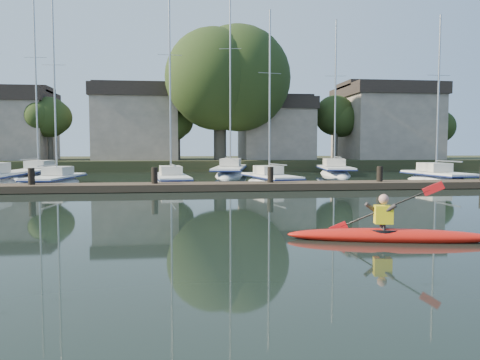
{
  "coord_description": "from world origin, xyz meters",
  "views": [
    {
      "loc": [
        -1.55,
        -10.1,
        2.21
      ],
      "look_at": [
        0.21,
        4.32,
        1.2
      ],
      "focal_mm": 35.0,
      "sensor_mm": 36.0,
      "label": 1
    }
  ],
  "objects": [
    {
      "name": "ground",
      "position": [
        0.0,
        0.0,
        0.0
      ],
      "size": [
        160.0,
        160.0,
        0.0
      ],
      "primitive_type": "plane",
      "color": "black",
      "rests_on": "ground"
    },
    {
      "name": "kayak",
      "position": [
        3.29,
        0.37,
        0.19
      ],
      "size": [
        4.88,
        1.7,
        1.55
      ],
      "rotation": [
        0.0,
        0.0,
        -0.22
      ],
      "color": "red",
      "rests_on": "ground"
    },
    {
      "name": "dock",
      "position": [
        0.0,
        14.0,
        0.2
      ],
      "size": [
        34.0,
        2.0,
        1.8
      ],
      "color": "#4A362A",
      "rests_on": "ground"
    },
    {
      "name": "sailboat_1",
      "position": [
        -9.1,
        18.8,
        -0.17
      ],
      "size": [
        2.59,
        7.63,
        12.24
      ],
      "rotation": [
        0.0,
        0.0,
        -0.1
      ],
      "color": "white",
      "rests_on": "ground"
    },
    {
      "name": "sailboat_2",
      "position": [
        -2.27,
        18.47,
        -0.17
      ],
      "size": [
        2.74,
        8.22,
        13.35
      ],
      "rotation": [
        0.0,
        0.0,
        0.11
      ],
      "color": "white",
      "rests_on": "ground"
    },
    {
      "name": "sailboat_3",
      "position": [
        3.74,
        17.94,
        -0.17
      ],
      "size": [
        3.21,
        7.46,
        11.66
      ],
      "rotation": [
        0.0,
        0.0,
        0.19
      ],
      "color": "white",
      "rests_on": "ground"
    },
    {
      "name": "sailboat_4",
      "position": [
        14.85,
        18.37,
        -0.19
      ],
      "size": [
        2.55,
        7.16,
        11.98
      ],
      "rotation": [
        0.0,
        0.0,
        0.06
      ],
      "color": "white",
      "rests_on": "ground"
    },
    {
      "name": "sailboat_5",
      "position": [
        -12.38,
        26.34,
        -0.19
      ],
      "size": [
        2.59,
        9.31,
        15.26
      ],
      "rotation": [
        0.0,
        0.0,
        -0.05
      ],
      "color": "white",
      "rests_on": "ground"
    },
    {
      "name": "sailboat_6",
      "position": [
        2.23,
        27.59,
        -0.2
      ],
      "size": [
        4.24,
        11.16,
        17.36
      ],
      "rotation": [
        0.0,
        0.0,
        -0.18
      ],
      "color": "white",
      "rests_on": "ground"
    },
    {
      "name": "sailboat_7",
      "position": [
        10.78,
        26.91,
        -0.21
      ],
      "size": [
        3.64,
        8.89,
        13.93
      ],
      "rotation": [
        0.0,
        0.0,
        -0.16
      ],
      "color": "white",
      "rests_on": "ground"
    },
    {
      "name": "shore",
      "position": [
        1.61,
        40.29,
        3.23
      ],
      "size": [
        90.0,
        25.25,
        12.75
      ],
      "color": "#243118",
      "rests_on": "ground"
    }
  ]
}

